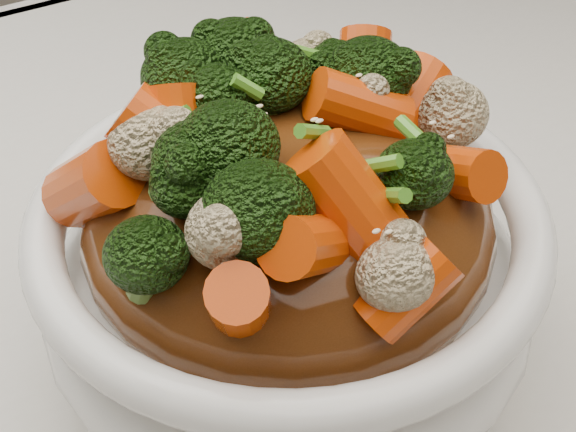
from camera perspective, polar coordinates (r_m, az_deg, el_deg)
tablecloth at (r=0.44m, az=-1.76°, el=-7.85°), size 1.20×0.80×0.04m
bowl at (r=0.38m, az=-0.00°, el=-3.96°), size 0.28×0.28×0.09m
sauce_base at (r=0.35m, az=-0.00°, el=-0.39°), size 0.22×0.22×0.10m
carrots at (r=0.31m, az=-0.00°, el=8.65°), size 0.22×0.22×0.05m
broccoli at (r=0.32m, az=-0.00°, el=8.48°), size 0.22×0.22×0.05m
cauliflower at (r=0.32m, az=-0.00°, el=8.16°), size 0.22×0.22×0.04m
scallions at (r=0.31m, az=-0.00°, el=8.81°), size 0.17×0.17×0.02m
sesame_seeds at (r=0.31m, az=-0.00°, el=8.81°), size 0.20×0.20×0.01m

